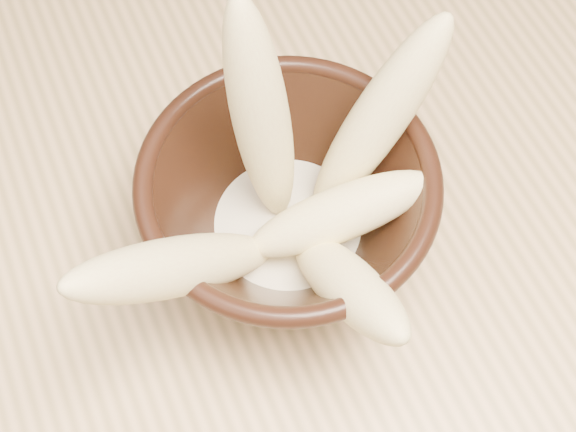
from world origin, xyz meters
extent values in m
plane|color=#AB7950|center=(0.00, 0.00, 0.00)|extent=(4.00, 4.00, 0.00)
cube|color=#DDB079|center=(0.00, 0.00, 0.73)|extent=(1.20, 0.80, 0.04)
cylinder|color=black|center=(-0.18, -0.09, 0.76)|extent=(0.09, 0.09, 0.01)
cylinder|color=black|center=(-0.18, -0.09, 0.78)|extent=(0.08, 0.08, 0.01)
torus|color=black|center=(-0.18, -0.09, 0.85)|extent=(0.20, 0.20, 0.01)
cylinder|color=beige|center=(-0.18, -0.09, 0.79)|extent=(0.11, 0.11, 0.02)
ellipsoid|color=#E2C585|center=(-0.18, -0.05, 0.88)|extent=(0.04, 0.08, 0.19)
ellipsoid|color=#E2C585|center=(-0.26, -0.12, 0.85)|extent=(0.16, 0.08, 0.15)
ellipsoid|color=#E2C585|center=(-0.11, -0.07, 0.86)|extent=(0.13, 0.06, 0.16)
ellipsoid|color=#E2C585|center=(-0.15, -0.11, 0.83)|extent=(0.14, 0.05, 0.07)
ellipsoid|color=#E2C585|center=(-0.17, -0.16, 0.83)|extent=(0.05, 0.14, 0.11)
camera|label=1|loc=(-0.28, -0.32, 1.28)|focal=50.00mm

